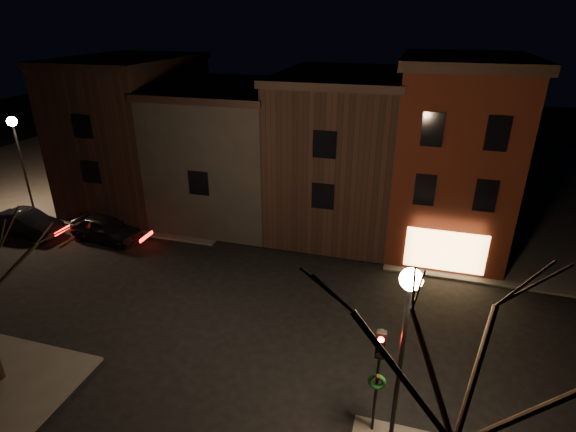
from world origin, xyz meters
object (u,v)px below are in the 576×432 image
object	(u,v)px
street_lamp_near	(407,315)
bare_tree_right	(472,360)
parked_car_b	(27,223)
street_lamp_far	(16,139)
parked_car_a	(106,228)
traffic_signal	(378,367)

from	to	relation	value
street_lamp_near	bare_tree_right	size ratio (longest dim) A/B	0.76
bare_tree_right	parked_car_b	world-z (taller)	bare_tree_right
street_lamp_far	parked_car_a	world-z (taller)	street_lamp_far
street_lamp_far	parked_car_b	distance (m)	5.78
parked_car_a	parked_car_b	world-z (taller)	parked_car_a
street_lamp_near	street_lamp_far	distance (m)	28.00
bare_tree_right	street_lamp_near	bearing A→B (deg)	117.47
traffic_signal	parked_car_a	size ratio (longest dim) A/B	0.89
traffic_signal	parked_car_b	bearing A→B (deg)	158.34
parked_car_a	bare_tree_right	bearing A→B (deg)	-116.17
street_lamp_near	traffic_signal	xyz separation A→B (m)	(-0.60, 0.49, -2.37)
traffic_signal	bare_tree_right	world-z (taller)	bare_tree_right
parked_car_a	parked_car_b	xyz separation A→B (m)	(-5.26, -0.65, -0.02)
street_lamp_near	traffic_signal	size ratio (longest dim) A/B	1.60
traffic_signal	bare_tree_right	bearing A→B (deg)	-57.59
bare_tree_right	parked_car_b	bearing A→B (deg)	153.91
bare_tree_right	parked_car_a	world-z (taller)	bare_tree_right
parked_car_a	street_lamp_near	bearing A→B (deg)	-112.29
street_lamp_far	parked_car_a	distance (m)	9.07
street_lamp_near	parked_car_b	xyz separation A→B (m)	(-22.85, 9.33, -4.42)
traffic_signal	street_lamp_near	bearing A→B (deg)	-39.37
street_lamp_near	bare_tree_right	distance (m)	2.98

